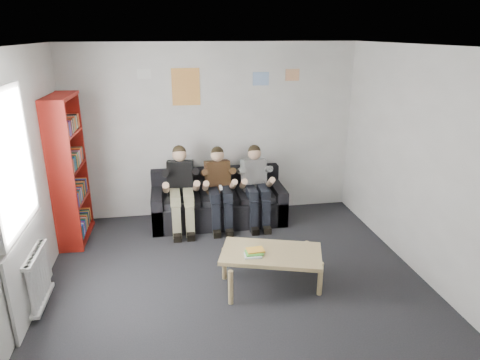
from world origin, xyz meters
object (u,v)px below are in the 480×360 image
at_px(person_left, 181,190).
at_px(bookshelf, 70,170).
at_px(sofa, 218,203).
at_px(coffee_table, 271,256).
at_px(person_middle, 219,188).
at_px(person_right, 256,186).

bearing_deg(person_left, bookshelf, -171.06).
height_order(sofa, bookshelf, bookshelf).
xyz_separation_m(coffee_table, person_middle, (-0.38, 1.77, 0.21)).
relative_size(sofa, person_right, 1.68).
height_order(person_left, person_right, person_left).
distance_m(bookshelf, person_right, 2.68).
xyz_separation_m(sofa, person_middle, (0.00, -0.19, 0.32)).
bearing_deg(person_left, person_middle, 6.56).
relative_size(person_left, person_right, 1.03).
bearing_deg(coffee_table, bookshelf, 145.25).
bearing_deg(person_middle, person_left, 172.10).
bearing_deg(bookshelf, person_middle, 4.00).
height_order(sofa, person_right, person_right).
bearing_deg(person_left, coffee_table, -55.63).
xyz_separation_m(coffee_table, person_left, (-0.94, 1.77, 0.22)).
bearing_deg(sofa, person_left, -161.40).
relative_size(coffee_table, person_right, 0.94).
distance_m(sofa, coffee_table, 2.00).
distance_m(bookshelf, person_middle, 2.12).
xyz_separation_m(person_left, person_right, (1.13, 0.00, -0.02)).
bearing_deg(sofa, bookshelf, -172.89).
bearing_deg(person_right, person_middle, 170.75).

